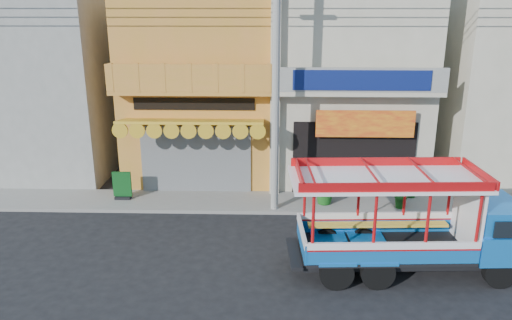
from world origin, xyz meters
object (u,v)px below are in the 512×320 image
at_px(green_sign, 122,188).
at_px(potted_plant_a, 326,189).
at_px(utility_pole, 280,70).
at_px(potted_plant_c, 412,186).
at_px(potted_plant_b, 400,193).
at_px(songthaew_truck, 428,223).

height_order(green_sign, potted_plant_a, potted_plant_a).
height_order(utility_pole, potted_plant_c, utility_pole).
xyz_separation_m(green_sign, potted_plant_c, (10.81, 0.51, -0.01)).
relative_size(potted_plant_a, potted_plant_c, 1.29).
bearing_deg(potted_plant_b, utility_pole, 55.14).
xyz_separation_m(utility_pole, potted_plant_b, (4.32, 0.23, -4.38)).
distance_m(songthaew_truck, potted_plant_b, 4.37).
height_order(potted_plant_b, potted_plant_c, potted_plant_b).
bearing_deg(utility_pole, songthaew_truck, -45.76).
bearing_deg(potted_plant_c, songthaew_truck, 33.35).
bearing_deg(potted_plant_b, green_sign, 49.05).
height_order(songthaew_truck, green_sign, songthaew_truck).
xyz_separation_m(utility_pole, potted_plant_c, (5.01, 1.27, -4.48)).
bearing_deg(potted_plant_b, potted_plant_c, -71.80).
distance_m(potted_plant_a, potted_plant_c, 3.39).
bearing_deg(songthaew_truck, utility_pole, 134.24).
bearing_deg(green_sign, songthaew_truck, -26.31).
bearing_deg(green_sign, potted_plant_b, -3.02).
bearing_deg(potted_plant_a, utility_pole, 173.53).
distance_m(songthaew_truck, potted_plant_a, 5.17).
xyz_separation_m(songthaew_truck, potted_plant_b, (0.37, 4.28, -0.79)).
relative_size(green_sign, potted_plant_b, 1.00).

